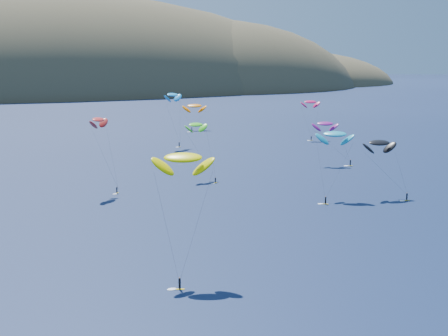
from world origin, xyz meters
The scene contains 10 objects.
island centered at (39.40, 562.36, -10.74)m, with size 730.00×300.00×210.00m.
kitesurfer_2 centered at (-13.24, 38.57, 19.65)m, with size 10.89×12.77×22.44m.
kitesurfer_3 centered at (15.44, 113.86, 15.75)m, with size 8.19×13.22×17.88m.
kitesurfer_4 centered at (27.50, 175.67, 20.30)m, with size 9.94×8.58×22.89m.
kitesurfer_5 centered at (40.54, 77.71, 16.17)m, with size 12.52×12.50×18.78m.
kitesurfer_6 centered at (62.64, 119.15, 13.46)m, with size 11.23×10.87×15.82m.
kitesurfer_7 centered at (51.92, 74.29, 13.76)m, with size 9.35×11.21×16.30m.
kitesurfer_8 centered at (88.02, 173.76, 15.84)m, with size 8.71×7.35×18.20m.
kitesurfer_9 centered at (-14.79, 105.30, 19.34)m, with size 7.80×8.64×21.48m.
kitesurfer_11 centered at (53.01, 223.36, 11.35)m, with size 11.97×13.31×14.41m.
Camera 1 is at (-45.02, -59.00, 37.17)m, focal length 50.00 mm.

